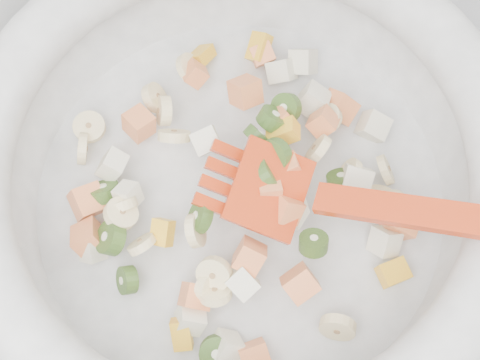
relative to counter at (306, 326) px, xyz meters
name	(u,v)px	position (x,y,z in m)	size (l,w,h in m)	color
counter	(306,326)	(0.00, 0.00, 0.00)	(2.00, 0.60, 0.90)	gray
mixing_bowl	(240,172)	(-0.08, 0.05, 0.52)	(0.43, 0.43, 0.15)	silver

